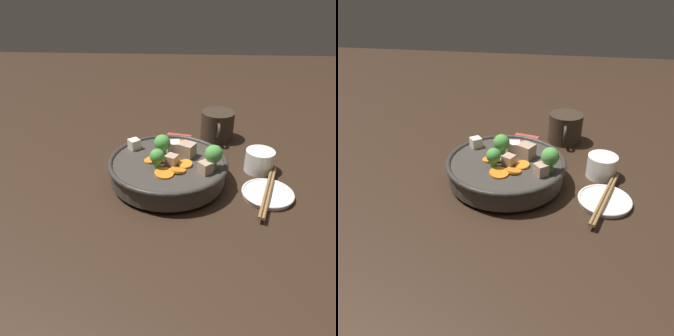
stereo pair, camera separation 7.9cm
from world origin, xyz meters
The scene contains 7 objects.
ground_plane centered at (0.00, 0.00, 0.00)m, with size 3.00×3.00×0.00m, color black.
stirfry_bowl centered at (0.00, 0.00, 0.04)m, with size 0.29×0.29×0.11m.
side_saucer centered at (0.05, 0.23, 0.01)m, with size 0.12×0.12×0.01m.
tea_cup centered at (-0.07, 0.23, 0.03)m, with size 0.07×0.07×0.06m.
dark_mug centered at (-0.25, 0.14, 0.04)m, with size 0.12×0.10×0.09m.
napkin centered at (-0.22, 0.01, 0.00)m, with size 0.12×0.10×0.00m.
chopsticks_pair centered at (0.05, 0.23, 0.02)m, with size 0.21×0.08×0.01m.
Camera 1 is at (0.68, 0.04, 0.44)m, focal length 35.00 mm.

